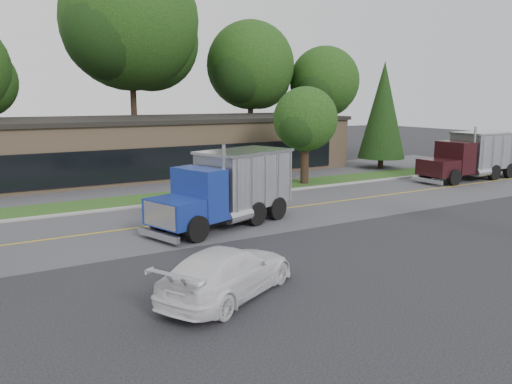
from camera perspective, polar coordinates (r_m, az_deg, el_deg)
ground at (r=17.04m, az=7.74°, el=-9.25°), size 140.00×140.00×0.00m
road at (r=24.45m, az=-5.35°, el=-3.05°), size 60.00×8.00×0.02m
center_line at (r=24.45m, az=-5.35°, el=-3.05°), size 60.00×0.12×0.01m
curb at (r=28.22m, az=-8.96°, el=-1.28°), size 60.00×0.30×0.12m
grass_verge at (r=29.87m, az=-10.23°, el=-0.65°), size 60.00×3.40×0.03m
far_parking at (r=34.54m, az=-13.10°, el=0.76°), size 60.00×7.00×0.02m
strip_mall at (r=40.55m, az=-13.06°, el=5.05°), size 32.00×12.00×4.00m
tree_far_c at (r=49.22m, az=-13.99°, el=17.69°), size 13.24×12.46×18.88m
tree_far_d at (r=52.69m, az=-0.56°, el=13.81°), size 9.52×8.96×13.58m
tree_far_e at (r=55.41m, az=7.85°, el=12.03°), size 7.90×7.44×11.27m
evergreen_right at (r=42.81m, az=14.31°, el=9.04°), size 3.85×3.85×8.75m
tree_verge at (r=34.16m, az=5.71°, el=7.94°), size 4.61×4.34×6.57m
dump_truck_blue at (r=23.00m, az=-3.07°, el=0.70°), size 7.64×4.67×3.36m
dump_truck_maroon at (r=39.39m, az=23.78°, el=3.98°), size 8.88×2.77×3.36m
rally_car at (r=14.91m, az=-3.25°, el=-9.10°), size 5.46×4.25×1.48m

